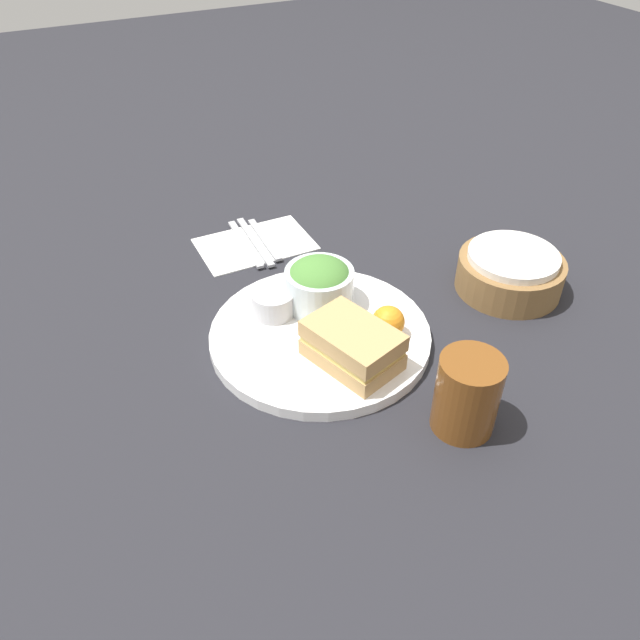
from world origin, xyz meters
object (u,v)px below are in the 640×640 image
object	(u,v)px
plate	(320,335)
bread_basket	(510,272)
salad_bowl	(319,283)
drink_glass	(467,394)
dressing_cup	(273,303)
knife	(255,242)
fork	(245,244)
sandwich	(352,345)
spoon	(264,239)

from	to	relation	value
plate	bread_basket	bearing A→B (deg)	86.67
salad_bowl	drink_glass	size ratio (longest dim) A/B	0.98
salad_bowl	drink_glass	distance (m)	0.29
dressing_cup	knife	xyz separation A→B (m)	(-0.22, 0.05, -0.03)
fork	bread_basket	bearing A→B (deg)	-130.07
sandwich	knife	distance (m)	0.36
dressing_cup	fork	xyz separation A→B (m)	(-0.22, 0.04, -0.03)
sandwich	spoon	bearing A→B (deg)	177.05
sandwich	fork	xyz separation A→B (m)	(-0.36, -0.02, -0.04)
dressing_cup	spoon	size ratio (longest dim) A/B	0.44
knife	drink_glass	bearing A→B (deg)	-169.23
dressing_cup	drink_glass	distance (m)	0.32
sandwich	salad_bowl	distance (m)	0.14
dressing_cup	drink_glass	size ratio (longest dim) A/B	0.61
sandwich	dressing_cup	xyz separation A→B (m)	(-0.15, -0.05, -0.01)
plate	bread_basket	size ratio (longest dim) A/B	1.92
knife	plate	bearing A→B (deg)	180.00
plate	salad_bowl	size ratio (longest dim) A/B	3.09
sandwich	spoon	distance (m)	0.36
sandwich	drink_glass	world-z (taller)	drink_glass
dressing_cup	salad_bowl	bearing A→B (deg)	81.59
knife	spoon	world-z (taller)	same
dressing_cup	knife	world-z (taller)	dressing_cup
sandwich	fork	distance (m)	0.37
drink_glass	spoon	distance (m)	0.51
salad_bowl	dressing_cup	world-z (taller)	salad_bowl
salad_bowl	spoon	size ratio (longest dim) A/B	0.71
plate	knife	bearing A→B (deg)	177.77
plate	spoon	distance (m)	0.29
fork	spoon	xyz separation A→B (m)	(0.00, 0.04, 0.00)
fork	knife	xyz separation A→B (m)	(0.00, 0.02, 0.00)
bread_basket	knife	xyz separation A→B (m)	(-0.30, -0.32, -0.03)
plate	bread_basket	xyz separation A→B (m)	(0.02, 0.33, 0.02)
sandwich	salad_bowl	bearing A→B (deg)	172.71
dressing_cup	bread_basket	world-z (taller)	bread_basket
drink_glass	knife	xyz separation A→B (m)	(-0.51, -0.08, -0.05)
dressing_cup	bread_basket	xyz separation A→B (m)	(0.09, 0.37, -0.00)
bread_basket	spoon	size ratio (longest dim) A/B	1.14
salad_bowl	dressing_cup	xyz separation A→B (m)	(-0.01, -0.07, -0.02)
salad_bowl	drink_glass	xyz separation A→B (m)	(0.28, 0.06, -0.00)
sandwich	fork	size ratio (longest dim) A/B	0.88
fork	drink_glass	bearing A→B (deg)	-167.28
bread_basket	spoon	distance (m)	0.43
drink_glass	dressing_cup	bearing A→B (deg)	-155.91
plate	dressing_cup	distance (m)	0.09
plate	fork	size ratio (longest dim) A/B	1.97
sandwich	fork	bearing A→B (deg)	-177.26
sandwich	drink_glass	bearing A→B (deg)	27.60
bread_basket	fork	world-z (taller)	bread_basket
spoon	plate	bearing A→B (deg)	176.39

